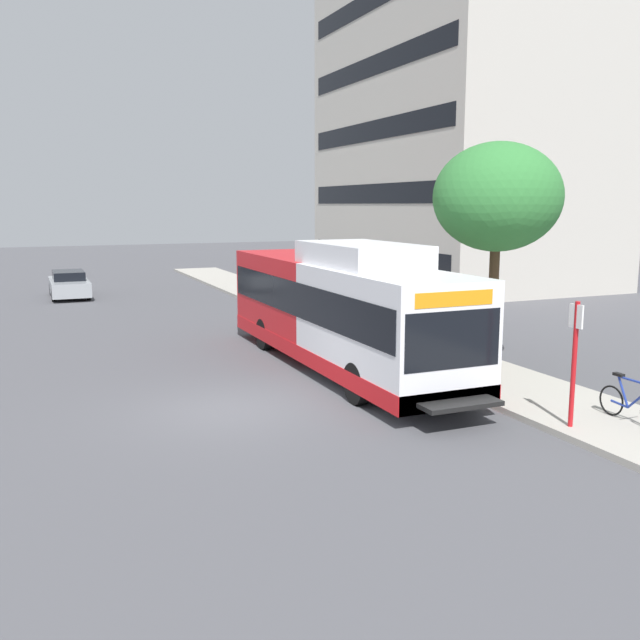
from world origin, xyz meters
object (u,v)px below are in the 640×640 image
(transit_bus, at_px, (339,309))
(parked_car_far_lane, at_px, (69,284))
(bus_stop_sign_pole, at_px, (574,355))
(street_tree_near_stop, at_px, (497,198))
(bicycle_parked, at_px, (632,403))

(transit_bus, xyz_separation_m, parked_car_far_lane, (-6.15, 19.26, -1.04))
(bus_stop_sign_pole, distance_m, street_tree_near_stop, 6.38)
(bus_stop_sign_pole, xyz_separation_m, parked_car_far_lane, (-8.13, 26.37, -0.99))
(bicycle_parked, distance_m, street_tree_near_stop, 6.99)
(bus_stop_sign_pole, bearing_deg, street_tree_near_stop, 69.93)
(transit_bus, distance_m, parked_car_far_lane, 20.24)
(transit_bus, distance_m, bus_stop_sign_pole, 7.38)
(transit_bus, height_order, bus_stop_sign_pole, transit_bus)
(bicycle_parked, height_order, parked_car_far_lane, parked_car_far_lane)
(bus_stop_sign_pole, distance_m, bicycle_parked, 1.76)
(transit_bus, relative_size, bicycle_parked, 6.96)
(bicycle_parked, height_order, street_tree_near_stop, street_tree_near_stop)
(bus_stop_sign_pole, height_order, bicycle_parked, bus_stop_sign_pole)
(transit_bus, distance_m, street_tree_near_stop, 5.33)
(bus_stop_sign_pole, bearing_deg, parked_car_far_lane, 107.13)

